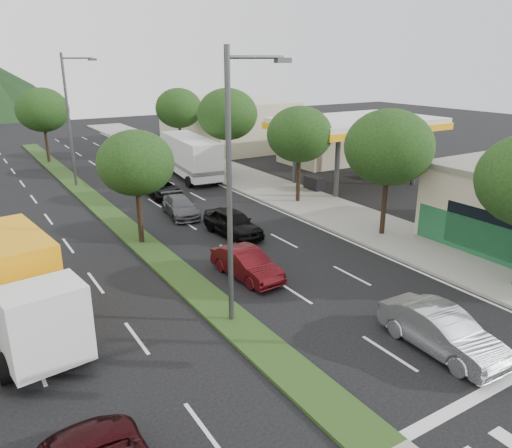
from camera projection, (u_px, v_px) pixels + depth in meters
sidewalk_right at (265, 186)px, 39.03m from camera, size 5.00×90.00×0.15m
median at (93, 200)px, 35.19m from camera, size 1.60×56.00×0.12m
gas_canopy at (357, 126)px, 38.43m from camera, size 12.20×8.20×5.25m
bldg_right_far at (226, 123)px, 57.06m from camera, size 10.00×16.00×5.20m
tree_r_b at (389, 147)px, 26.74m from camera, size 4.80×4.80×6.94m
tree_r_c at (300, 134)px, 33.28m from camera, size 4.40×4.40×6.48m
tree_r_d at (227, 114)px, 41.20m from camera, size 5.00×5.00×7.17m
tree_r_e at (179, 108)px, 49.35m from camera, size 4.60×4.60×6.71m
tree_med_near at (136, 163)px, 25.75m from camera, size 4.00×4.00×6.02m
tree_med_far at (42, 110)px, 46.52m from camera, size 4.80×4.80×6.94m
streetlight_near at (234, 178)px, 17.43m from camera, size 2.60×0.25×10.00m
streetlight_mid at (71, 114)px, 37.58m from camera, size 2.60×0.25×10.00m
sedan_silver at (442, 331)px, 16.93m from camera, size 1.75×4.65×1.52m
car_queue_a at (233, 223)px, 28.16m from camera, size 2.00×4.49×1.50m
car_queue_b at (180, 207)px, 31.72m from camera, size 2.25×4.38×1.21m
car_queue_c at (247, 264)px, 22.70m from camera, size 1.76×4.20×1.35m
car_queue_d at (162, 189)px, 36.13m from camera, size 2.26×4.45×1.21m
box_truck at (17, 291)px, 17.75m from camera, size 3.53×7.51×3.58m
motorhome at (190, 156)px, 41.66m from camera, size 3.59×9.05×3.39m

